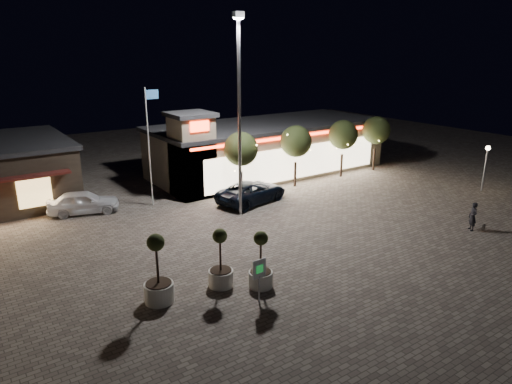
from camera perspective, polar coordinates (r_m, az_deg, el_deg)
ground at (r=22.80m, az=4.73°, el=-9.49°), size 90.00×90.00×0.00m
retail_building at (r=39.52m, az=1.10°, el=5.59°), size 20.40×8.40×6.10m
floodlight_pole at (r=28.20m, az=-2.11°, el=10.73°), size 0.60×0.40×12.38m
flagpole at (r=31.23m, az=-13.17°, el=6.71°), size 0.95×0.10×8.00m
lamp_post_east at (r=38.22m, az=26.84°, el=3.68°), size 0.36×0.36×3.48m
string_tree_a at (r=32.32m, az=-1.89°, el=5.37°), size 2.42×2.42×4.79m
string_tree_b at (r=35.21m, az=5.02°, el=6.31°), size 2.42×2.42×4.79m
string_tree_c at (r=38.53m, az=10.83°, el=7.03°), size 2.42×2.42×4.79m
string_tree_d at (r=41.43m, az=14.79°, el=7.47°), size 2.42×2.42×4.79m
pickup_truck at (r=31.98m, az=-0.51°, el=0.05°), size 5.86×3.64×1.51m
white_sedan at (r=31.86m, az=-20.77°, el=-1.18°), size 4.80×3.03×1.52m
pedestrian at (r=29.85m, az=25.47°, el=-2.78°), size 0.67×0.75×1.72m
dog at (r=30.27m, az=26.61°, el=-3.88°), size 0.49×0.30×0.26m
planter_left at (r=19.99m, az=-12.10°, el=-10.85°), size 1.26×1.26×3.10m
planter_mid at (r=20.76m, az=0.59°, el=-9.70°), size 1.09×1.09×2.68m
planter_right at (r=20.87m, az=-4.43°, el=-9.51°), size 1.13×1.13×2.78m
valet_sign at (r=19.33m, az=0.40°, el=-10.02°), size 0.65×0.10×1.98m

